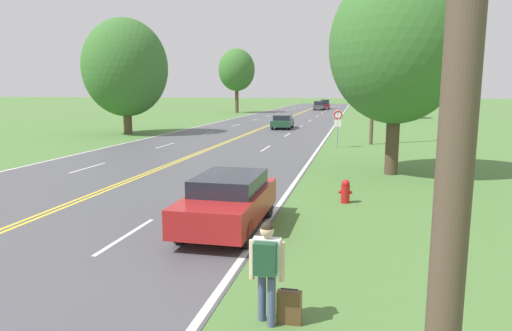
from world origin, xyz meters
The scene contains 13 objects.
hitchhiker_person centered at (7.81, 3.95, 1.03)m, with size 0.57×0.41×1.68m.
suitcase centered at (8.16, 4.06, 0.27)m, with size 0.40×0.17×0.59m.
fire_hydrant centered at (8.80, 12.29, 0.40)m, with size 0.45×0.29×0.79m.
traffic_sign centered at (7.84, 27.02, 1.81)m, with size 0.60×0.10×2.41m.
utility_pole_midground centered at (10.01, 29.29, 5.01)m, with size 1.80×0.24×9.71m.
tree_left_verge centered at (-9.85, 32.45, 5.48)m, with size 6.97×6.97×9.50m.
tree_behind_sign centered at (13.10, 58.92, 4.88)m, with size 4.43×4.43×7.44m.
tree_mid_treeline centered at (-10.14, 68.94, 6.78)m, with size 5.80×5.80×10.14m.
tree_right_cluster centered at (10.62, 18.03, 5.52)m, with size 5.74×5.74×8.84m.
car_red_sedan_approaching centered at (5.82, 8.69, 0.78)m, with size 1.86×4.32×1.46m.
car_dark_green_sedan_mid_near centered at (2.00, 40.78, 0.69)m, with size 2.00×4.61×1.30m.
car_dark_grey_van_mid_far centered at (2.00, 81.92, 0.87)m, with size 1.88×4.62×1.63m.
car_maroon_van_receding centered at (2.70, 86.92, 0.94)m, with size 1.88×4.15×1.80m.
Camera 1 is at (9.14, -2.71, 3.71)m, focal length 32.00 mm.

